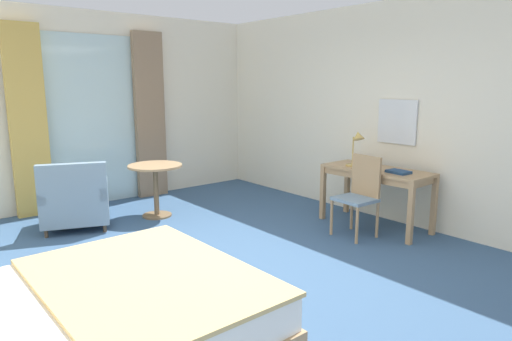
% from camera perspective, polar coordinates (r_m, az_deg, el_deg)
% --- Properties ---
extents(ground, '(6.03, 7.58, 0.10)m').
position_cam_1_polar(ground, '(4.56, -2.86, -13.36)').
color(ground, '#38567A').
extents(wall_back, '(5.63, 0.12, 2.87)m').
position_cam_1_polar(wall_back, '(7.31, -19.88, 7.28)').
color(wall_back, silver).
rests_on(wall_back, ground).
extents(wall_right, '(0.12, 7.18, 2.87)m').
position_cam_1_polar(wall_right, '(6.21, 18.00, 6.84)').
color(wall_right, silver).
rests_on(wall_right, ground).
extents(balcony_glass_door, '(1.36, 0.02, 2.53)m').
position_cam_1_polar(balcony_glass_door, '(7.23, -19.99, 5.86)').
color(balcony_glass_door, silver).
rests_on(balcony_glass_door, ground).
extents(curtain_panel_left, '(0.47, 0.10, 2.61)m').
position_cam_1_polar(curtain_panel_left, '(6.88, -26.80, 5.48)').
color(curtain_panel_left, tan).
rests_on(curtain_panel_left, ground).
extents(curtain_panel_right, '(0.49, 0.10, 2.61)m').
position_cam_1_polar(curtain_panel_right, '(7.48, -13.24, 6.72)').
color(curtain_panel_right, '#897056').
rests_on(curtain_panel_right, ground).
extents(bed, '(2.04, 1.83, 1.06)m').
position_cam_1_polar(bed, '(3.23, -19.97, -18.24)').
color(bed, tan).
rests_on(bed, ground).
extents(writing_desk, '(0.60, 1.39, 0.76)m').
position_cam_1_polar(writing_desk, '(5.94, 14.94, -0.66)').
color(writing_desk, tan).
rests_on(writing_desk, ground).
extents(desk_chair, '(0.42, 0.46, 0.97)m').
position_cam_1_polar(desk_chair, '(5.58, 12.95, -2.59)').
color(desk_chair, gray).
rests_on(desk_chair, ground).
extents(desk_lamp, '(0.22, 0.28, 0.49)m').
position_cam_1_polar(desk_lamp, '(5.93, 12.60, 3.59)').
color(desk_lamp, tan).
rests_on(desk_lamp, writing_desk).
extents(closed_book, '(0.20, 0.28, 0.03)m').
position_cam_1_polar(closed_book, '(5.70, 17.51, -0.16)').
color(closed_book, navy).
rests_on(closed_book, writing_desk).
extents(armchair_by_window, '(1.01, 0.98, 0.89)m').
position_cam_1_polar(armchair_by_window, '(6.16, -21.79, -3.72)').
color(armchair_by_window, gray).
rests_on(armchair_by_window, ground).
extents(round_cafe_table, '(0.73, 0.73, 0.73)m').
position_cam_1_polar(round_cafe_table, '(6.36, -12.55, -0.92)').
color(round_cafe_table, tan).
rests_on(round_cafe_table, ground).
extents(wall_mirror, '(0.02, 0.56, 0.57)m').
position_cam_1_polar(wall_mirror, '(6.16, 17.36, 5.90)').
color(wall_mirror, silver).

